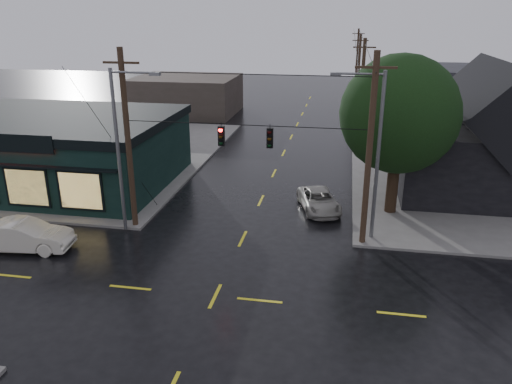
% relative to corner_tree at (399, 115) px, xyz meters
% --- Properties ---
extents(ground_plane, '(160.00, 160.00, 0.00)m').
position_rel_corner_tree_xyz_m(ground_plane, '(-8.29, -11.27, -6.21)').
color(ground_plane, black).
extents(sidewalk_nw, '(28.00, 28.00, 0.15)m').
position_rel_corner_tree_xyz_m(sidewalk_nw, '(-28.29, 8.73, -6.13)').
color(sidewalk_nw, '#66625F').
rests_on(sidewalk_nw, ground).
extents(pizza_shop, '(16.30, 12.34, 4.90)m').
position_rel_corner_tree_xyz_m(pizza_shop, '(-23.29, 1.68, -3.65)').
color(pizza_shop, black).
rests_on(pizza_shop, ground).
extents(ne_building, '(12.60, 11.60, 8.75)m').
position_rel_corner_tree_xyz_m(ne_building, '(6.71, 5.73, -1.74)').
color(ne_building, black).
rests_on(ne_building, ground).
extents(corner_tree, '(6.96, 6.96, 9.56)m').
position_rel_corner_tree_xyz_m(corner_tree, '(0.00, 0.00, 0.00)').
color(corner_tree, black).
rests_on(corner_tree, ground).
extents(utility_pole_nw, '(2.00, 0.32, 10.15)m').
position_rel_corner_tree_xyz_m(utility_pole_nw, '(-14.79, -4.77, -6.21)').
color(utility_pole_nw, black).
rests_on(utility_pole_nw, ground).
extents(utility_pole_ne, '(2.00, 0.32, 10.15)m').
position_rel_corner_tree_xyz_m(utility_pole_ne, '(-1.79, -4.77, -6.21)').
color(utility_pole_ne, black).
rests_on(utility_pole_ne, ground).
extents(utility_pole_far_a, '(2.00, 0.32, 9.65)m').
position_rel_corner_tree_xyz_m(utility_pole_far_a, '(-1.79, 16.73, -6.21)').
color(utility_pole_far_a, black).
rests_on(utility_pole_far_a, ground).
extents(utility_pole_far_b, '(2.00, 0.32, 9.15)m').
position_rel_corner_tree_xyz_m(utility_pole_far_b, '(-1.79, 36.73, -6.21)').
color(utility_pole_far_b, black).
rests_on(utility_pole_far_b, ground).
extents(utility_pole_far_c, '(2.00, 0.32, 9.15)m').
position_rel_corner_tree_xyz_m(utility_pole_far_c, '(-1.79, 56.73, -6.21)').
color(utility_pole_far_c, black).
rests_on(utility_pole_far_c, ground).
extents(span_signal_assembly, '(13.00, 0.48, 1.23)m').
position_rel_corner_tree_xyz_m(span_signal_assembly, '(-8.19, -4.77, -0.51)').
color(span_signal_assembly, black).
rests_on(span_signal_assembly, ground).
extents(streetlight_nw, '(5.40, 0.30, 9.15)m').
position_rel_corner_tree_xyz_m(streetlight_nw, '(-15.09, -5.47, -6.21)').
color(streetlight_nw, slate).
rests_on(streetlight_nw, ground).
extents(streetlight_ne, '(5.40, 0.30, 9.15)m').
position_rel_corner_tree_xyz_m(streetlight_ne, '(-1.29, -4.07, -6.21)').
color(streetlight_ne, slate).
rests_on(streetlight_ne, ground).
extents(bg_building_west, '(12.00, 10.00, 4.40)m').
position_rel_corner_tree_xyz_m(bg_building_west, '(-22.29, 28.73, -4.01)').
color(bg_building_west, '#383029').
rests_on(bg_building_west, ground).
extents(bg_building_east, '(14.00, 12.00, 5.60)m').
position_rel_corner_tree_xyz_m(bg_building_east, '(7.71, 33.73, -3.41)').
color(bg_building_east, '#232327').
rests_on(bg_building_east, ground).
extents(sedan_cream, '(5.09, 2.27, 1.62)m').
position_rel_corner_tree_xyz_m(sedan_cream, '(-19.28, -8.62, -5.40)').
color(sedan_cream, beige).
rests_on(sedan_cream, ground).
extents(suv_silver, '(3.34, 4.96, 1.26)m').
position_rel_corner_tree_xyz_m(suv_silver, '(-4.41, -0.25, -5.58)').
color(suv_silver, gray).
rests_on(suv_silver, ground).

